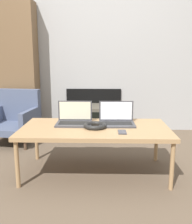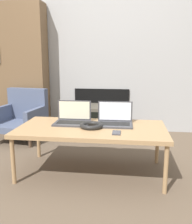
% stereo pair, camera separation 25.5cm
% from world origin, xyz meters
% --- Properties ---
extents(ground_plane, '(14.00, 14.00, 0.00)m').
position_xyz_m(ground_plane, '(0.00, 0.00, 0.00)').
color(ground_plane, brown).
extents(wall_back, '(7.00, 0.08, 2.60)m').
position_xyz_m(wall_back, '(-0.00, 1.76, 1.29)').
color(wall_back, '#999999').
rests_on(wall_back, ground_plane).
extents(table, '(1.35, 0.69, 0.44)m').
position_xyz_m(table, '(0.00, 0.23, 0.41)').
color(table, '#9E7A51').
rests_on(table, ground_plane).
extents(laptop_left, '(0.33, 0.24, 0.21)m').
position_xyz_m(laptop_left, '(-0.20, 0.35, 0.49)').
color(laptop_left, '#38383D').
rests_on(laptop_left, table).
extents(laptop_right, '(0.34, 0.25, 0.21)m').
position_xyz_m(laptop_right, '(0.20, 0.35, 0.49)').
color(laptop_right, '#38383D').
rests_on(laptop_right, table).
extents(headphones, '(0.21, 0.21, 0.04)m').
position_xyz_m(headphones, '(0.00, 0.21, 0.47)').
color(headphones, black).
rests_on(headphones, table).
extents(phone, '(0.07, 0.12, 0.01)m').
position_xyz_m(phone, '(0.23, 0.06, 0.45)').
color(phone, '#333338').
rests_on(phone, table).
extents(tv, '(0.40, 0.46, 0.41)m').
position_xyz_m(tv, '(-0.07, 1.48, 0.21)').
color(tv, '#4C473D').
rests_on(tv, ground_plane).
extents(armchair, '(0.64, 0.65, 0.67)m').
position_xyz_m(armchair, '(-1.07, 1.14, 0.33)').
color(armchair, '#47516B').
rests_on(armchair, ground_plane).
extents(bookshelf, '(0.87, 0.32, 1.82)m').
position_xyz_m(bookshelf, '(-1.30, 1.56, 0.91)').
color(bookshelf, brown).
rests_on(bookshelf, ground_plane).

